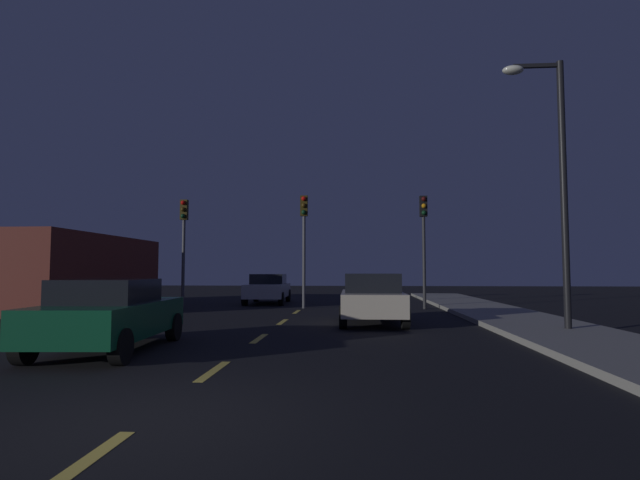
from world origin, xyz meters
The scene contains 15 objects.
ground_plane centered at (0.00, 7.00, 0.00)m, with size 80.00×80.00×0.00m, color black.
sidewalk_curb_right centered at (7.50, 7.00, 0.07)m, with size 3.00×40.00×0.15m, color gray.
lane_stripe_nearest centered at (0.00, -1.20, 0.00)m, with size 0.16×1.60×0.01m, color #EACC4C.
lane_stripe_second centered at (0.00, 2.60, 0.00)m, with size 0.16×1.60×0.01m, color #EACC4C.
lane_stripe_third centered at (0.00, 6.40, 0.00)m, with size 0.16×1.60×0.01m, color #EACC4C.
lane_stripe_fourth centered at (0.00, 10.20, 0.00)m, with size 0.16×1.60×0.01m, color #EACC4C.
lane_stripe_fifth centered at (0.00, 14.00, 0.00)m, with size 0.16×1.60×0.01m, color #EACC4C.
traffic_signal_left centered at (-5.32, 15.79, 3.38)m, with size 0.32×0.38×4.81m.
traffic_signal_center centered at (0.09, 15.79, 3.46)m, with size 0.32×0.38×4.94m.
traffic_signal_right centered at (5.29, 15.79, 3.42)m, with size 0.32×0.38×4.87m.
car_stopped_ahead centered at (2.84, 9.82, 0.78)m, with size 1.99×3.85×1.55m.
car_adjacent_lane centered at (-2.68, 4.34, 0.76)m, with size 2.14×4.20×1.47m.
car_oncoming_far centered at (-2.04, 18.85, 0.75)m, with size 2.06×4.23×1.47m.
street_lamp_right centered at (7.57, 7.73, 4.31)m, with size 1.59×0.36×7.22m.
storefront_left centered at (-10.83, 14.97, 1.57)m, with size 5.66×9.08×3.14m, color maroon.
Camera 1 is at (2.31, -5.27, 1.64)m, focal length 27.16 mm.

